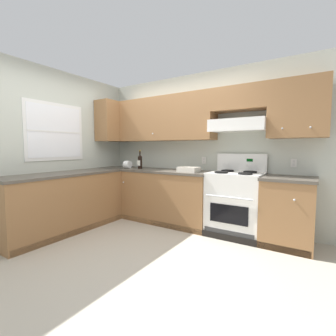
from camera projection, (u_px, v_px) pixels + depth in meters
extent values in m
plane|color=#B2AA99|center=(125.00, 249.00, 3.04)|extent=(7.04, 7.04, 0.00)
cube|color=beige|center=(209.00, 149.00, 4.06)|extent=(4.68, 0.12, 2.55)
cube|color=olive|center=(159.00, 120.00, 4.28)|extent=(2.12, 0.34, 0.76)
cube|color=olive|center=(298.00, 109.00, 3.10)|extent=(0.71, 0.34, 0.76)
cube|color=olive|center=(240.00, 99.00, 3.48)|extent=(0.80, 0.34, 0.34)
cube|color=white|center=(239.00, 125.00, 3.48)|extent=(0.80, 0.46, 0.17)
cube|color=white|center=(234.00, 130.00, 3.30)|extent=(0.80, 0.03, 0.04)
sphere|color=silver|center=(153.00, 134.00, 4.15)|extent=(0.02, 0.02, 0.02)
sphere|color=silver|center=(282.00, 128.00, 3.05)|extent=(0.02, 0.02, 0.02)
sphere|color=silver|center=(311.00, 127.00, 2.88)|extent=(0.02, 0.02, 0.02)
cube|color=silver|center=(204.00, 160.00, 4.04)|extent=(0.08, 0.01, 0.12)
cube|color=silver|center=(204.00, 159.00, 4.04)|extent=(0.03, 0.00, 0.03)
cube|color=silver|center=(204.00, 162.00, 4.04)|extent=(0.03, 0.00, 0.03)
cube|color=silver|center=(294.00, 163.00, 3.32)|extent=(0.08, 0.01, 0.12)
cube|color=silver|center=(294.00, 161.00, 3.31)|extent=(0.03, 0.00, 0.03)
cube|color=silver|center=(294.00, 165.00, 3.32)|extent=(0.03, 0.00, 0.03)
cube|color=beige|center=(54.00, 149.00, 3.89)|extent=(0.12, 4.00, 2.55)
cube|color=white|center=(55.00, 132.00, 3.83)|extent=(0.04, 1.00, 0.92)
cube|color=white|center=(56.00, 132.00, 3.82)|extent=(0.01, 0.90, 0.82)
cube|color=white|center=(56.00, 132.00, 3.82)|extent=(0.01, 0.90, 0.02)
cube|color=olive|center=(113.00, 122.00, 4.64)|extent=(0.34, 0.64, 0.76)
cube|color=olive|center=(154.00, 195.00, 4.29)|extent=(2.18, 0.61, 0.87)
cube|color=#51493F|center=(154.00, 170.00, 4.25)|extent=(2.21, 0.63, 0.04)
cube|color=olive|center=(288.00, 213.00, 3.13)|extent=(0.63, 0.61, 0.87)
cube|color=#51493F|center=(289.00, 179.00, 3.09)|extent=(0.65, 0.63, 0.04)
cube|color=black|center=(180.00, 228.00, 3.72)|extent=(3.54, 0.06, 0.09)
sphere|color=silver|center=(123.00, 182.00, 4.24)|extent=(0.03, 0.03, 0.03)
sphere|color=silver|center=(294.00, 200.00, 2.79)|extent=(0.03, 0.03, 0.03)
cube|color=olive|center=(64.00, 203.00, 3.67)|extent=(0.61, 1.89, 0.87)
cube|color=#51493F|center=(63.00, 174.00, 3.63)|extent=(0.63, 1.91, 0.04)
cube|color=black|center=(76.00, 231.00, 3.56)|extent=(0.06, 1.85, 0.09)
cube|color=white|center=(235.00, 205.00, 3.50)|extent=(0.76, 0.58, 0.91)
cube|color=black|center=(228.00, 214.00, 3.26)|extent=(0.53, 0.01, 0.26)
cylinder|color=silver|center=(228.00, 197.00, 3.22)|extent=(0.65, 0.02, 0.02)
cube|color=#333333|center=(228.00, 234.00, 3.29)|extent=(0.70, 0.01, 0.11)
cube|color=white|center=(236.00, 173.00, 3.47)|extent=(0.76, 0.58, 0.02)
cube|color=white|center=(241.00, 163.00, 3.68)|extent=(0.76, 0.04, 0.29)
cube|color=#053F0C|center=(250.00, 160.00, 3.59)|extent=(0.09, 0.01, 0.04)
cylinder|color=black|center=(221.00, 172.00, 3.44)|extent=(0.19, 0.19, 0.02)
cylinder|color=black|center=(221.00, 173.00, 3.44)|extent=(0.07, 0.07, 0.01)
cylinder|color=black|center=(245.00, 174.00, 3.26)|extent=(0.19, 0.19, 0.02)
cylinder|color=black|center=(245.00, 174.00, 3.26)|extent=(0.07, 0.07, 0.01)
cylinder|color=black|center=(228.00, 171.00, 3.67)|extent=(0.19, 0.19, 0.02)
cylinder|color=black|center=(228.00, 171.00, 3.67)|extent=(0.07, 0.07, 0.01)
cylinder|color=black|center=(250.00, 172.00, 3.49)|extent=(0.19, 0.19, 0.02)
cylinder|color=black|center=(250.00, 172.00, 3.49)|extent=(0.07, 0.07, 0.01)
cylinder|color=white|center=(228.00, 164.00, 3.78)|extent=(0.04, 0.02, 0.04)
cylinder|color=white|center=(236.00, 165.00, 3.71)|extent=(0.04, 0.02, 0.04)
cylinder|color=white|center=(246.00, 165.00, 3.63)|extent=(0.04, 0.02, 0.04)
cylinder|color=white|center=(255.00, 165.00, 3.56)|extent=(0.04, 0.02, 0.04)
cylinder|color=black|center=(140.00, 163.00, 4.37)|extent=(0.08, 0.08, 0.22)
cone|color=black|center=(140.00, 156.00, 4.36)|extent=(0.08, 0.08, 0.04)
cylinder|color=black|center=(140.00, 152.00, 4.36)|extent=(0.03, 0.03, 0.09)
cylinder|color=gold|center=(140.00, 151.00, 4.35)|extent=(0.03, 0.03, 0.02)
cube|color=silver|center=(139.00, 163.00, 4.34)|extent=(0.07, 0.00, 0.10)
cube|color=beige|center=(189.00, 171.00, 3.77)|extent=(0.25, 0.18, 0.02)
cube|color=beige|center=(185.00, 170.00, 3.67)|extent=(0.31, 0.01, 0.08)
cube|color=beige|center=(192.00, 169.00, 3.85)|extent=(0.31, 0.01, 0.08)
cube|color=beige|center=(180.00, 169.00, 3.84)|extent=(0.01, 0.20, 0.08)
cube|color=beige|center=(197.00, 170.00, 3.68)|extent=(0.01, 0.20, 0.08)
cylinder|color=white|center=(127.00, 165.00, 4.46)|extent=(0.12, 0.14, 0.14)
cylinder|color=#9E7A51|center=(125.00, 164.00, 4.49)|extent=(0.01, 0.04, 0.04)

